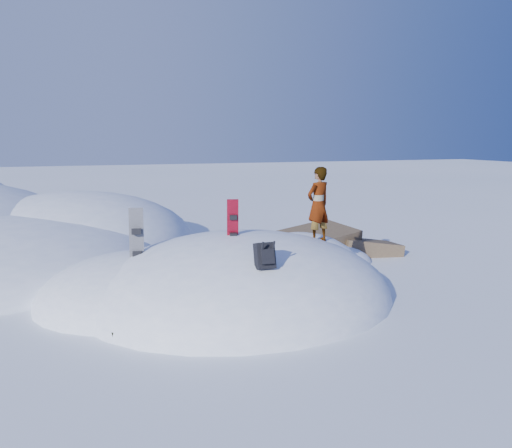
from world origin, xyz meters
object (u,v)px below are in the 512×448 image
object	(u,v)px
snowboard_red	(233,228)
person	(318,205)
backpack	(265,256)
snowboard_dark	(137,245)

from	to	relation	value
snowboard_red	person	distance (m)	2.29
snowboard_red	backpack	bearing A→B (deg)	-73.27
snowboard_dark	person	size ratio (longest dim) A/B	0.90
backpack	person	size ratio (longest dim) A/B	0.33
snowboard_red	person	xyz separation A→B (m)	(2.23, 0.33, 0.38)
person	snowboard_red	bearing A→B (deg)	-10.37
snowboard_dark	backpack	bearing A→B (deg)	-33.53
snowboard_red	backpack	distance (m)	1.76
snowboard_dark	person	world-z (taller)	person
backpack	person	distance (m)	3.03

